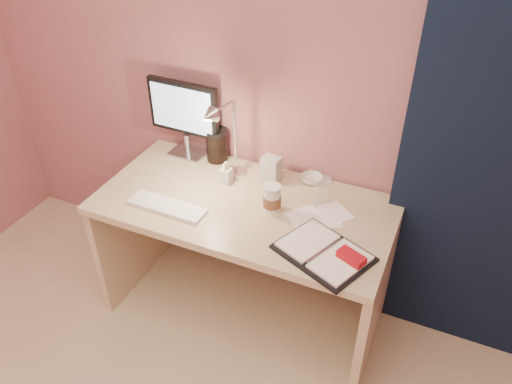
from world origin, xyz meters
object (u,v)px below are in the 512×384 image
at_px(planner, 326,253).
at_px(product_box, 271,170).
at_px(clear_cup, 322,192).
at_px(dark_jar, 217,147).
at_px(lotion_bottle, 226,173).
at_px(desk_lamp, 230,137).
at_px(monitor, 185,112).
at_px(bowl, 312,179).
at_px(desk, 251,230).
at_px(keyboard, 167,206).
at_px(coffee_cup, 272,199).

bearing_deg(planner, product_box, 158.54).
xyz_separation_m(clear_cup, dark_jar, (-0.63, 0.16, 0.01)).
relative_size(clear_cup, lotion_bottle, 1.21).
bearing_deg(dark_jar, planner, -32.72).
bearing_deg(desk_lamp, monitor, 166.56).
bearing_deg(desk_lamp, lotion_bottle, 172.02).
relative_size(lotion_bottle, dark_jar, 0.75).
distance_m(bowl, product_box, 0.21).
xyz_separation_m(planner, product_box, (-0.42, 0.41, 0.05)).
relative_size(desk, dark_jar, 8.80).
bearing_deg(dark_jar, desk_lamp, -47.30).
bearing_deg(desk, keyboard, -140.81).
height_order(planner, desk_lamp, desk_lamp).
relative_size(monitor, product_box, 3.09).
bearing_deg(clear_cup, bowl, 121.92).
relative_size(planner, bowl, 4.01).
distance_m(clear_cup, desk_lamp, 0.50).
relative_size(monitor, lotion_bottle, 3.54).
height_order(monitor, lotion_bottle, monitor).
distance_m(product_box, desk_lamp, 0.29).
height_order(bowl, product_box, product_box).
height_order(desk, bowl, bowl).
bearing_deg(keyboard, planner, 0.19).
bearing_deg(coffee_cup, product_box, 113.66).
relative_size(keyboard, product_box, 2.77).
relative_size(monitor, desk_lamp, 0.97).
height_order(desk, desk_lamp, desk_lamp).
height_order(lotion_bottle, dark_jar, dark_jar).
bearing_deg(clear_cup, dark_jar, 165.79).
relative_size(coffee_cup, product_box, 0.99).
height_order(clear_cup, product_box, clear_cup).
bearing_deg(keyboard, lotion_bottle, 63.23).
height_order(desk, monitor, monitor).
xyz_separation_m(planner, bowl, (-0.23, 0.49, 0.00)).
height_order(coffee_cup, clear_cup, clear_cup).
bearing_deg(dark_jar, product_box, -12.23).
bearing_deg(clear_cup, lotion_bottle, -177.99).
height_order(bowl, lotion_bottle, lotion_bottle).
relative_size(keyboard, bowl, 3.42).
xyz_separation_m(keyboard, coffee_cup, (0.45, 0.18, 0.06)).
bearing_deg(clear_cup, monitor, 169.83).
bearing_deg(lotion_bottle, product_box, 27.32).
bearing_deg(planner, lotion_bottle, 176.57).
relative_size(coffee_cup, clear_cup, 0.93).
bearing_deg(lotion_bottle, planner, -26.69).
distance_m(keyboard, bowl, 0.72).
height_order(clear_cup, dark_jar, dark_jar).
height_order(coffee_cup, dark_jar, dark_jar).
relative_size(coffee_cup, dark_jar, 0.84).
xyz_separation_m(coffee_cup, product_box, (-0.10, 0.22, 0.00)).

